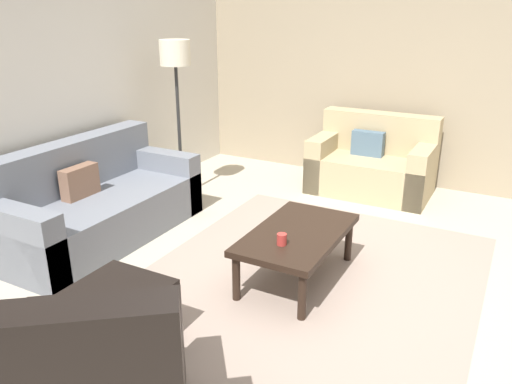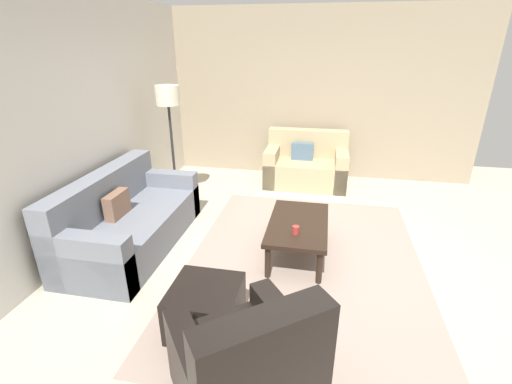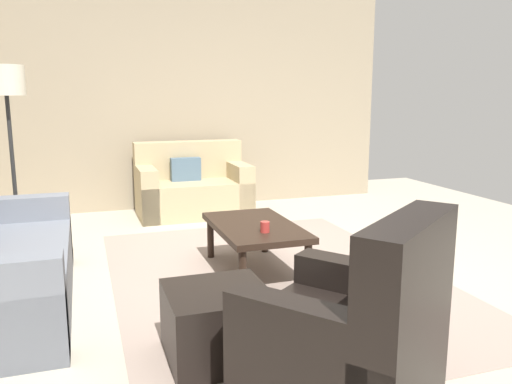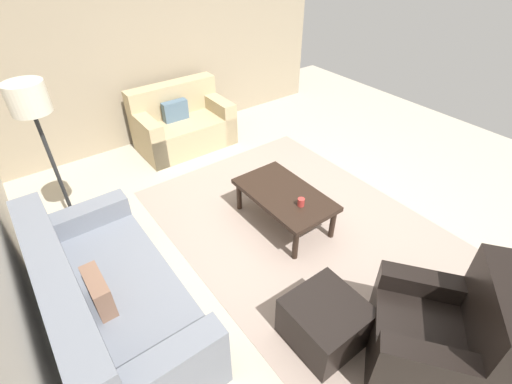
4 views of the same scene
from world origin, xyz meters
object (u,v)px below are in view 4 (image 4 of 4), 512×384
couch_loveseat (181,125)px  ottoman (325,322)px  armchair_leather (441,341)px  coffee_table (284,196)px  cup (301,202)px  lamp_standing (35,117)px  couch_main (105,304)px

couch_loveseat → ottoman: size_ratio=2.38×
armchair_leather → coffee_table: 1.95m
cup → coffee_table: bearing=-1.6°
couch_loveseat → lamp_standing: bearing=122.9°
armchair_leather → lamp_standing: bearing=30.0°
couch_loveseat → lamp_standing: (-1.19, 1.85, 1.10)m
couch_main → ottoman: size_ratio=3.50×
lamp_standing → cup: bearing=-125.6°
couch_loveseat → cup: 2.56m
coffee_table → lamp_standing: bearing=60.1°
couch_loveseat → ottoman: 3.62m
couch_main → armchair_leather: armchair_leather is taller
couch_main → armchair_leather: (-1.78, -1.85, 0.01)m
couch_main → lamp_standing: lamp_standing is taller
couch_loveseat → cup: (-2.55, -0.05, 0.15)m
cup → ottoman: bearing=147.7°
ottoman → couch_loveseat: bearing=-9.5°
cup → couch_main: bearing=87.1°
coffee_table → couch_loveseat: bearing=1.4°
couch_main → couch_loveseat: 3.13m
ottoman → cup: (1.02, -0.64, 0.25)m
couch_loveseat → armchair_leather: 4.23m
couch_loveseat → armchair_leather: armchair_leather is taller
couch_loveseat → cup: bearing=-178.9°
cup → couch_loveseat: bearing=1.1°
couch_main → cup: 2.00m
ottoman → cup: size_ratio=6.63×
couch_loveseat → couch_main: bearing=141.6°
couch_main → couch_loveseat: (2.45, -1.94, 0.01)m
ottoman → coffee_table: (1.28, -0.65, 0.16)m
ottoman → lamp_standing: 2.94m
couch_main → coffee_table: bearing=-85.4°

